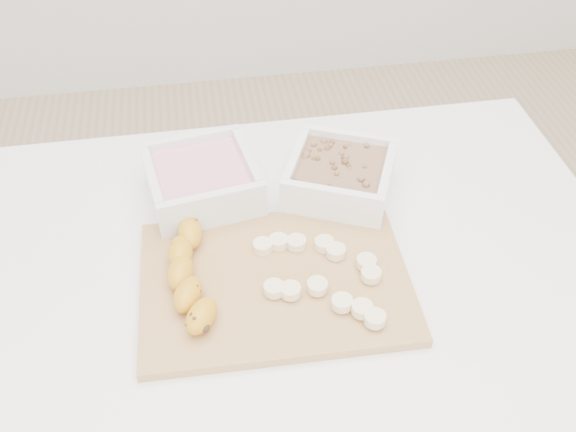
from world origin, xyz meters
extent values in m
cube|color=white|center=(0.00, 0.00, 0.73)|extent=(1.00, 0.70, 0.04)
cylinder|color=white|center=(-0.44, 0.29, 0.35)|extent=(0.05, 0.05, 0.71)
cylinder|color=white|center=(0.44, 0.29, 0.35)|extent=(0.05, 0.05, 0.71)
cube|color=white|center=(-0.12, 0.15, 0.79)|extent=(0.19, 0.19, 0.08)
cube|color=pink|center=(-0.12, 0.15, 0.79)|extent=(0.16, 0.16, 0.04)
cube|color=white|center=(0.10, 0.13, 0.79)|extent=(0.21, 0.21, 0.07)
cube|color=brown|center=(0.10, 0.13, 0.79)|extent=(0.17, 0.17, 0.04)
cube|color=tan|center=(-0.03, -0.04, 0.76)|extent=(0.38, 0.27, 0.01)
cylinder|color=#FDEABD|center=(-0.04, 0.01, 0.77)|extent=(0.03, 0.03, 0.01)
cylinder|color=#FDEABD|center=(-0.02, 0.02, 0.77)|extent=(0.03, 0.03, 0.01)
cylinder|color=#FDEABD|center=(0.01, 0.01, 0.77)|extent=(0.03, 0.03, 0.01)
cylinder|color=#FDEABD|center=(0.05, 0.00, 0.77)|extent=(0.03, 0.03, 0.01)
cylinder|color=#FDEABD|center=(0.06, -0.02, 0.77)|extent=(0.03, 0.03, 0.01)
cylinder|color=#FDEABD|center=(0.10, -0.04, 0.77)|extent=(0.03, 0.03, 0.01)
cylinder|color=#FDEABD|center=(0.10, -0.07, 0.77)|extent=(0.03, 0.03, 0.01)
cylinder|color=#FDEABD|center=(-0.04, -0.07, 0.77)|extent=(0.03, 0.03, 0.01)
cylinder|color=#FDEABD|center=(-0.01, -0.08, 0.77)|extent=(0.03, 0.03, 0.01)
cylinder|color=#FDEABD|center=(0.02, -0.08, 0.78)|extent=(0.03, 0.03, 0.01)
cylinder|color=#FDEABD|center=(0.05, -0.11, 0.78)|extent=(0.03, 0.03, 0.01)
cylinder|color=#FDEABD|center=(0.07, -0.12, 0.78)|extent=(0.03, 0.03, 0.01)
cylinder|color=#FDEABD|center=(0.08, -0.14, 0.78)|extent=(0.03, 0.03, 0.01)
camera|label=1|loc=(-0.11, -0.63, 1.44)|focal=40.00mm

